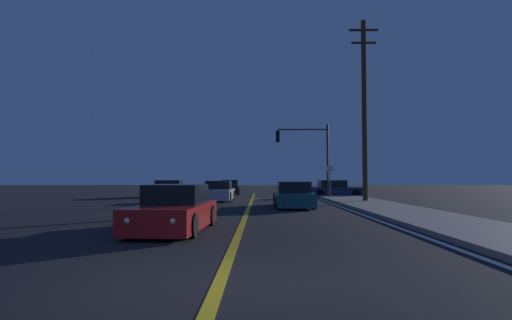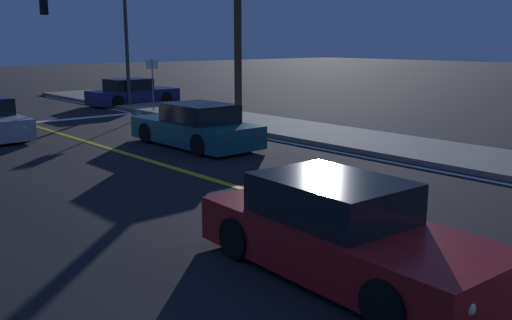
{
  "view_description": "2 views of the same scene",
  "coord_description": "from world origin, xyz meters",
  "px_view_note": "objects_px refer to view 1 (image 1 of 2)",
  "views": [
    {
      "loc": [
        0.6,
        -6.08,
        1.54
      ],
      "look_at": [
        0.33,
        19.34,
        2.63
      ],
      "focal_mm": 29.05,
      "sensor_mm": 36.0,
      "label": 1
    },
    {
      "loc": [
        -7.75,
        1.14,
        3.21
      ],
      "look_at": [
        0.61,
        10.77,
        0.54
      ],
      "focal_mm": 39.76,
      "sensor_mm": 36.0,
      "label": 2
    }
  ],
  "objects_px": {
    "car_parked_curb_red": "(175,210)",
    "car_mid_block_silver": "(218,192)",
    "car_side_waiting_navy": "(335,190)",
    "car_lead_oncoming_black": "(230,188)",
    "street_sign_corner": "(330,176)",
    "car_following_oncoming_charcoal": "(172,190)",
    "car_distant_tail_teal": "(293,196)",
    "utility_pole_right": "(364,108)",
    "traffic_signal_near_right": "(309,148)"
  },
  "relations": [
    {
      "from": "car_parked_curb_red",
      "to": "car_lead_oncoming_black",
      "type": "xyz_separation_m",
      "value": [
        -0.34,
        26.37,
        -0.0
      ]
    },
    {
      "from": "car_distant_tail_teal",
      "to": "street_sign_corner",
      "type": "height_order",
      "value": "street_sign_corner"
    },
    {
      "from": "street_sign_corner",
      "to": "car_lead_oncoming_black",
      "type": "bearing_deg",
      "value": 131.74
    },
    {
      "from": "car_lead_oncoming_black",
      "to": "traffic_signal_near_right",
      "type": "xyz_separation_m",
      "value": [
        6.65,
        -5.98,
        3.27
      ]
    },
    {
      "from": "utility_pole_right",
      "to": "street_sign_corner",
      "type": "xyz_separation_m",
      "value": [
        -1.4,
        4.4,
        -4.2
      ]
    },
    {
      "from": "car_following_oncoming_charcoal",
      "to": "traffic_signal_near_right",
      "type": "relative_size",
      "value": 0.75
    },
    {
      "from": "car_parked_curb_red",
      "to": "street_sign_corner",
      "type": "bearing_deg",
      "value": -110.37
    },
    {
      "from": "car_mid_block_silver",
      "to": "car_distant_tail_teal",
      "type": "relative_size",
      "value": 0.95
    },
    {
      "from": "car_lead_oncoming_black",
      "to": "car_mid_block_silver",
      "type": "bearing_deg",
      "value": 88.83
    },
    {
      "from": "car_side_waiting_navy",
      "to": "car_mid_block_silver",
      "type": "bearing_deg",
      "value": -57.93
    },
    {
      "from": "car_lead_oncoming_black",
      "to": "car_distant_tail_teal",
      "type": "bearing_deg",
      "value": 103.74
    },
    {
      "from": "car_following_oncoming_charcoal",
      "to": "car_mid_block_silver",
      "type": "relative_size",
      "value": 0.96
    },
    {
      "from": "car_side_waiting_navy",
      "to": "utility_pole_right",
      "type": "bearing_deg",
      "value": 1.05
    },
    {
      "from": "traffic_signal_near_right",
      "to": "utility_pole_right",
      "type": "height_order",
      "value": "utility_pole_right"
    },
    {
      "from": "car_following_oncoming_charcoal",
      "to": "traffic_signal_near_right",
      "type": "distance_m",
      "value": 11.43
    },
    {
      "from": "car_lead_oncoming_black",
      "to": "car_parked_curb_red",
      "type": "bearing_deg",
      "value": 89.34
    },
    {
      "from": "car_parked_curb_red",
      "to": "car_mid_block_silver",
      "type": "xyz_separation_m",
      "value": [
        -0.29,
        15.52,
        0.0
      ]
    },
    {
      "from": "car_parked_curb_red",
      "to": "car_distant_tail_teal",
      "type": "relative_size",
      "value": 0.98
    },
    {
      "from": "car_following_oncoming_charcoal",
      "to": "car_distant_tail_teal",
      "type": "distance_m",
      "value": 14.5
    },
    {
      "from": "traffic_signal_near_right",
      "to": "car_parked_curb_red",
      "type": "bearing_deg",
      "value": 72.8
    },
    {
      "from": "car_following_oncoming_charcoal",
      "to": "car_distant_tail_teal",
      "type": "bearing_deg",
      "value": 38.41
    },
    {
      "from": "car_following_oncoming_charcoal",
      "to": "car_lead_oncoming_black",
      "type": "height_order",
      "value": "same"
    },
    {
      "from": "car_parked_curb_red",
      "to": "car_distant_tail_teal",
      "type": "xyz_separation_m",
      "value": [
        4.21,
        9.54,
        0.0
      ]
    },
    {
      "from": "traffic_signal_near_right",
      "to": "street_sign_corner",
      "type": "relative_size",
      "value": 2.35
    },
    {
      "from": "car_parked_curb_red",
      "to": "car_mid_block_silver",
      "type": "bearing_deg",
      "value": -86.19
    },
    {
      "from": "car_parked_curb_red",
      "to": "car_distant_tail_teal",
      "type": "height_order",
      "value": "same"
    },
    {
      "from": "car_parked_curb_red",
      "to": "street_sign_corner",
      "type": "relative_size",
      "value": 1.91
    },
    {
      "from": "car_lead_oncoming_black",
      "to": "utility_pole_right",
      "type": "distance_m",
      "value": 16.93
    },
    {
      "from": "car_lead_oncoming_black",
      "to": "traffic_signal_near_right",
      "type": "bearing_deg",
      "value": 136.64
    },
    {
      "from": "car_side_waiting_navy",
      "to": "car_lead_oncoming_black",
      "type": "bearing_deg",
      "value": -120.93
    },
    {
      "from": "car_mid_block_silver",
      "to": "car_side_waiting_navy",
      "type": "bearing_deg",
      "value": -145.59
    },
    {
      "from": "utility_pole_right",
      "to": "street_sign_corner",
      "type": "relative_size",
      "value": 4.62
    },
    {
      "from": "car_side_waiting_navy",
      "to": "street_sign_corner",
      "type": "distance_m",
      "value": 4.07
    },
    {
      "from": "car_parked_curb_red",
      "to": "car_distant_tail_teal",
      "type": "bearing_deg",
      "value": -111.12
    },
    {
      "from": "car_distant_tail_teal",
      "to": "street_sign_corner",
      "type": "bearing_deg",
      "value": 67.47
    },
    {
      "from": "car_parked_curb_red",
      "to": "car_lead_oncoming_black",
      "type": "relative_size",
      "value": 1.12
    },
    {
      "from": "car_lead_oncoming_black",
      "to": "utility_pole_right",
      "type": "bearing_deg",
      "value": 123.63
    },
    {
      "from": "utility_pole_right",
      "to": "car_distant_tail_teal",
      "type": "bearing_deg",
      "value": -142.02
    },
    {
      "from": "car_mid_block_silver",
      "to": "traffic_signal_near_right",
      "type": "xyz_separation_m",
      "value": [
        6.61,
        4.87,
        3.26
      ]
    },
    {
      "from": "car_following_oncoming_charcoal",
      "to": "utility_pole_right",
      "type": "height_order",
      "value": "utility_pole_right"
    },
    {
      "from": "street_sign_corner",
      "to": "car_following_oncoming_charcoal",
      "type": "bearing_deg",
      "value": 164.16
    },
    {
      "from": "traffic_signal_near_right",
      "to": "car_mid_block_silver",
      "type": "bearing_deg",
      "value": 36.4
    },
    {
      "from": "car_side_waiting_navy",
      "to": "traffic_signal_near_right",
      "type": "xyz_separation_m",
      "value": [
        -2.21,
        -1.0,
        3.26
      ]
    },
    {
      "from": "car_mid_block_silver",
      "to": "car_parked_curb_red",
      "type": "bearing_deg",
      "value": 91.86
    },
    {
      "from": "car_distant_tail_teal",
      "to": "street_sign_corner",
      "type": "xyz_separation_m",
      "value": [
        3.28,
        8.05,
        1.06
      ]
    },
    {
      "from": "car_side_waiting_navy",
      "to": "car_distant_tail_teal",
      "type": "xyz_separation_m",
      "value": [
        -4.31,
        -11.85,
        0.0
      ]
    },
    {
      "from": "car_parked_curb_red",
      "to": "utility_pole_right",
      "type": "distance_m",
      "value": 16.76
    },
    {
      "from": "car_distant_tail_teal",
      "to": "car_following_oncoming_charcoal",
      "type": "bearing_deg",
      "value": 127.22
    },
    {
      "from": "traffic_signal_near_right",
      "to": "car_side_waiting_navy",
      "type": "bearing_deg",
      "value": -155.77
    },
    {
      "from": "car_mid_block_silver",
      "to": "street_sign_corner",
      "type": "xyz_separation_m",
      "value": [
        7.79,
        2.07,
        1.06
      ]
    }
  ]
}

